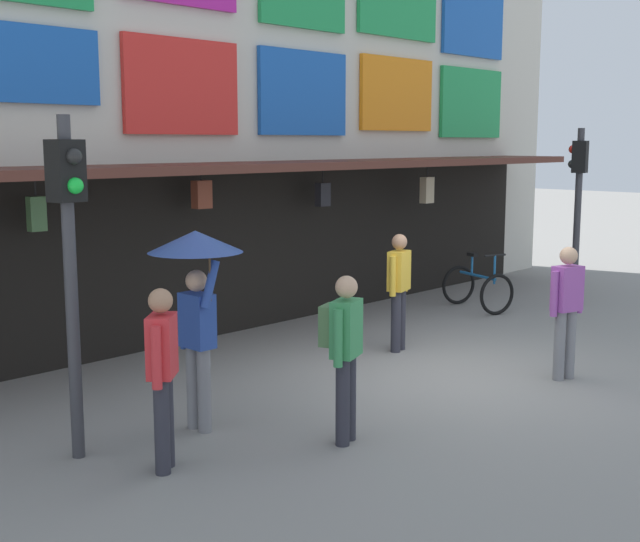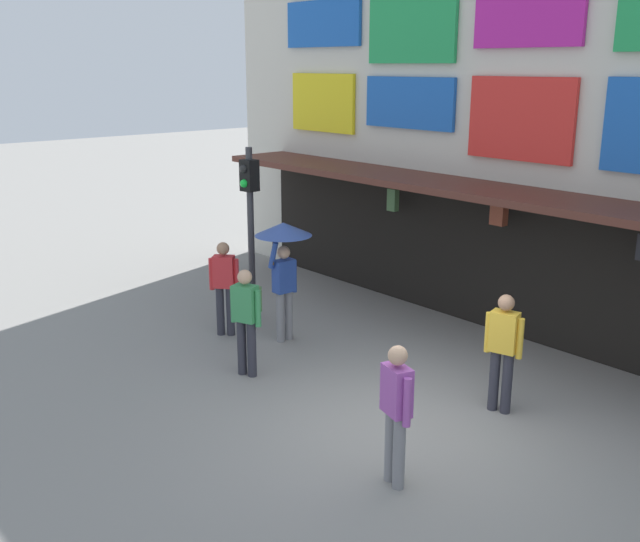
# 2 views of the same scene
# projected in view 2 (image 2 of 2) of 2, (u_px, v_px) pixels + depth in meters

# --- Properties ---
(ground_plane) EXTENTS (80.00, 80.00, 0.00)m
(ground_plane) POSITION_uv_depth(u_px,v_px,m) (404.00, 428.00, 9.56)
(ground_plane) COLOR gray
(shopfront) EXTENTS (18.00, 2.60, 8.00)m
(shopfront) POSITION_uv_depth(u_px,v_px,m) (612.00, 107.00, 11.35)
(shopfront) COLOR beige
(shopfront) RESTS_ON ground
(traffic_light_near) EXTENTS (0.30, 0.34, 3.20)m
(traffic_light_near) POSITION_uv_depth(u_px,v_px,m) (250.00, 206.00, 13.08)
(traffic_light_near) COLOR #38383D
(traffic_light_near) RESTS_ON ground
(pedestrian_with_umbrella) EXTENTS (0.96, 0.96, 2.08)m
(pedestrian_with_umbrella) POSITION_uv_depth(u_px,v_px,m) (284.00, 248.00, 12.16)
(pedestrian_with_umbrella) COLOR gray
(pedestrian_with_umbrella) RESTS_ON ground
(pedestrian_in_black) EXTENTS (0.42, 0.40, 1.68)m
(pedestrian_in_black) POSITION_uv_depth(u_px,v_px,m) (224.00, 283.00, 12.60)
(pedestrian_in_black) COLOR #2D2D38
(pedestrian_in_black) RESTS_ON ground
(pedestrian_in_yellow) EXTENTS (0.51, 0.31, 1.68)m
(pedestrian_in_yellow) POSITION_uv_depth(u_px,v_px,m) (396.00, 408.00, 8.04)
(pedestrian_in_yellow) COLOR gray
(pedestrian_in_yellow) RESTS_ON ground
(pedestrian_in_purple) EXTENTS (0.51, 0.31, 1.68)m
(pedestrian_in_purple) POSITION_uv_depth(u_px,v_px,m) (503.00, 347.00, 9.78)
(pedestrian_in_purple) COLOR #2D2D38
(pedestrian_in_purple) RESTS_ON ground
(pedestrian_in_blue) EXTENTS (0.50, 0.44, 1.68)m
(pedestrian_in_blue) POSITION_uv_depth(u_px,v_px,m) (247.00, 314.00, 10.95)
(pedestrian_in_blue) COLOR #2D2D38
(pedestrian_in_blue) RESTS_ON ground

